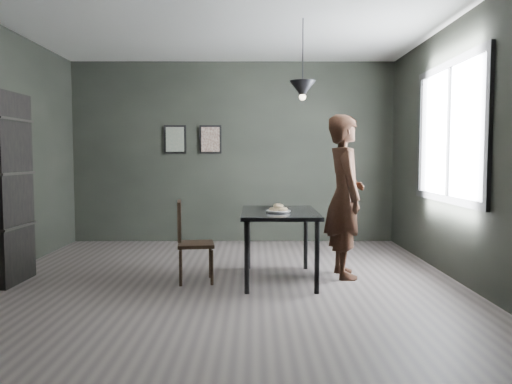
{
  "coord_description": "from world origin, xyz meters",
  "views": [
    {
      "loc": [
        0.34,
        -5.31,
        1.32
      ],
      "look_at": [
        0.35,
        0.05,
        0.95
      ],
      "focal_mm": 35.0,
      "sensor_mm": 36.0,
      "label": 1
    }
  ],
  "objects_px": {
    "cafe_table": "(279,218)",
    "wood_chair": "(188,236)",
    "shelf_unit": "(1,189)",
    "woman": "(345,196)",
    "white_plate": "(278,212)",
    "pendant_lamp": "(303,89)"
  },
  "relations": [
    {
      "from": "cafe_table",
      "to": "wood_chair",
      "type": "distance_m",
      "value": 0.99
    },
    {
      "from": "cafe_table",
      "to": "shelf_unit",
      "type": "relative_size",
      "value": 0.6
    },
    {
      "from": "woman",
      "to": "shelf_unit",
      "type": "relative_size",
      "value": 0.9
    },
    {
      "from": "cafe_table",
      "to": "woman",
      "type": "distance_m",
      "value": 0.78
    },
    {
      "from": "white_plate",
      "to": "pendant_lamp",
      "type": "xyz_separation_m",
      "value": [
        0.27,
        0.24,
        1.29
      ]
    },
    {
      "from": "cafe_table",
      "to": "shelf_unit",
      "type": "height_order",
      "value": "shelf_unit"
    },
    {
      "from": "cafe_table",
      "to": "pendant_lamp",
      "type": "distance_m",
      "value": 1.41
    },
    {
      "from": "cafe_table",
      "to": "shelf_unit",
      "type": "bearing_deg",
      "value": -178.09
    },
    {
      "from": "pendant_lamp",
      "to": "white_plate",
      "type": "bearing_deg",
      "value": -137.65
    },
    {
      "from": "woman",
      "to": "cafe_table",
      "type": "bearing_deg",
      "value": 99.43
    },
    {
      "from": "cafe_table",
      "to": "woman",
      "type": "height_order",
      "value": "woman"
    },
    {
      "from": "cafe_table",
      "to": "white_plate",
      "type": "bearing_deg",
      "value": -96.9
    },
    {
      "from": "white_plate",
      "to": "shelf_unit",
      "type": "xyz_separation_m",
      "value": [
        -2.9,
        0.05,
        0.24
      ]
    },
    {
      "from": "white_plate",
      "to": "pendant_lamp",
      "type": "relative_size",
      "value": 0.27
    },
    {
      "from": "cafe_table",
      "to": "shelf_unit",
      "type": "xyz_separation_m",
      "value": [
        -2.92,
        -0.1,
        0.32
      ]
    },
    {
      "from": "woman",
      "to": "wood_chair",
      "type": "relative_size",
      "value": 2.07
    },
    {
      "from": "white_plate",
      "to": "woman",
      "type": "relative_size",
      "value": 0.13
    },
    {
      "from": "white_plate",
      "to": "wood_chair",
      "type": "xyz_separation_m",
      "value": [
        -0.95,
        0.06,
        -0.26
      ]
    },
    {
      "from": "cafe_table",
      "to": "woman",
      "type": "xyz_separation_m",
      "value": [
        0.73,
        0.17,
        0.22
      ]
    },
    {
      "from": "shelf_unit",
      "to": "wood_chair",
      "type": "bearing_deg",
      "value": 1.45
    },
    {
      "from": "woman",
      "to": "shelf_unit",
      "type": "distance_m",
      "value": 3.66
    },
    {
      "from": "woman",
      "to": "shelf_unit",
      "type": "height_order",
      "value": "shelf_unit"
    }
  ]
}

